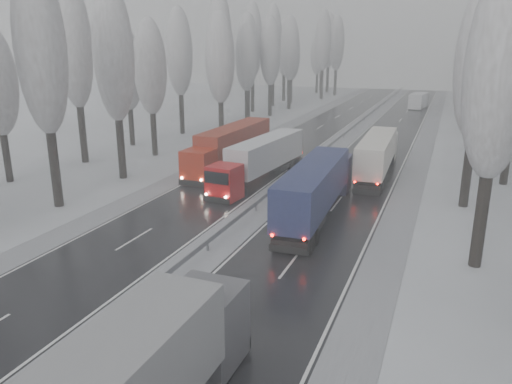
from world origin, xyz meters
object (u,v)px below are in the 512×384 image
Objects in this scene: truck_blue_box at (317,185)px; truck_red_red at (231,145)px; truck_cream_box at (378,152)px; truck_red_white at (261,157)px; box_truck_distant at (419,100)px.

truck_blue_box is 1.01× the size of truck_red_red.
truck_blue_box is at bearing -42.92° from truck_red_red.
truck_blue_box reaches higher than truck_red_red.
truck_red_red is (-11.88, 11.42, -0.01)m from truck_blue_box.
truck_cream_box is 1.03× the size of truck_red_white.
truck_blue_box is 13.89m from truck_cream_box.
truck_red_white is (-9.55, -5.81, -0.07)m from truck_cream_box.
truck_cream_box is at bearing 78.25° from truck_blue_box.
box_truck_distant is 61.67m from truck_red_white.
truck_blue_box is 1.99× the size of box_truck_distant.
truck_cream_box reaches higher than box_truck_distant.
truck_cream_box is 0.95× the size of truck_red_red.
truck_red_red is at bearing -96.36° from box_truck_distant.
truck_cream_box is 1.89× the size of box_truck_distant.
truck_red_white is 5.83m from truck_red_red.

